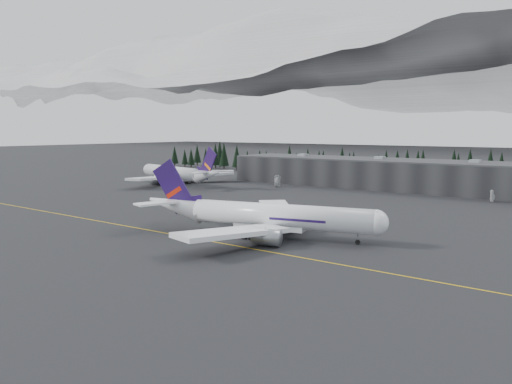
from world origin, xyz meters
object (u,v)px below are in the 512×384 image
Objects in this scene: jet_parked at (178,173)px; gse_vehicle_a at (277,185)px; jet_main at (260,215)px; terminal at (401,174)px; gse_vehicle_b at (492,200)px.

gse_vehicle_a is at bearing -145.03° from jet_parked.
jet_main reaches higher than gse_vehicle_a.
jet_parked is at bearing -170.90° from gse_vehicle_a.
jet_main is at bearing -71.58° from gse_vehicle_a.
terminal is 115.99m from jet_main.
jet_main is 10.90× the size of gse_vehicle_a.
gse_vehicle_b is at bearing -8.50° from gse_vehicle_a.
jet_main is 120.58m from jet_parked.
jet_parked reaches higher than gse_vehicle_a.
gse_vehicle_a is 1.25× the size of gse_vehicle_b.
gse_vehicle_a is 87.57m from gse_vehicle_b.
jet_parked is at bearing -106.64° from gse_vehicle_b.
gse_vehicle_b is (87.20, 8.01, -0.02)m from gse_vehicle_a.
terminal is 46.21m from gse_vehicle_b.
terminal is 101.03m from jet_parked.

